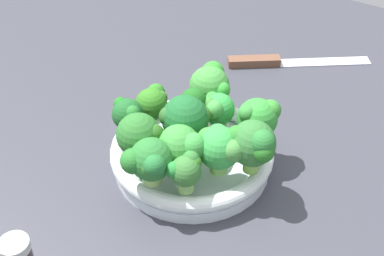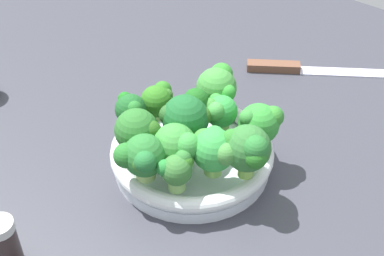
{
  "view_description": "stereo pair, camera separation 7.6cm",
  "coord_description": "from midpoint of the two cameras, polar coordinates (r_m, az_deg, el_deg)",
  "views": [
    {
      "loc": [
        48.48,
        34.26,
        55.81
      ],
      "look_at": [
        -1.07,
        3.17,
        7.11
      ],
      "focal_mm": 51.09,
      "sensor_mm": 36.0,
      "label": 1
    },
    {
      "loc": [
        44.03,
        40.42,
        55.81
      ],
      "look_at": [
        -1.07,
        3.17,
        7.11
      ],
      "focal_mm": 51.09,
      "sensor_mm": 36.0,
      "label": 2
    }
  ],
  "objects": [
    {
      "name": "broccoli_floret_1",
      "position": [
        0.77,
        10.04,
        0.43
      ],
      "size": [
        6.41,
        5.84,
        6.55
      ],
      "color": "#81BD5C",
      "rests_on": "bowl"
    },
    {
      "name": "broccoli_floret_11",
      "position": [
        0.72,
        1.49,
        -2.01
      ],
      "size": [
        5.91,
        6.91,
        6.74
      ],
      "color": "#94BC6A",
      "rests_on": "bowl"
    },
    {
      "name": "broccoli_floret_0",
      "position": [
        0.81,
        5.37,
        4.19
      ],
      "size": [
        6.62,
        6.72,
        7.53
      ],
      "color": "#A1D970",
      "rests_on": "bowl"
    },
    {
      "name": "broccoli_floret_4",
      "position": [
        0.74,
        -2.81,
        -0.37
      ],
      "size": [
        6.05,
        6.49,
        7.34
      ],
      "color": "#89C566",
      "rests_on": "bowl"
    },
    {
      "name": "broccoli_floret_5",
      "position": [
        0.81,
        -0.88,
        2.86
      ],
      "size": [
        5.61,
        4.8,
        5.67
      ],
      "color": "#A2D26F",
      "rests_on": "bowl"
    },
    {
      "name": "broccoli_floret_9",
      "position": [
        0.69,
        1.56,
        -4.44
      ],
      "size": [
        4.6,
        4.25,
        5.5
      ],
      "color": "#7EB45D",
      "rests_on": "bowl"
    },
    {
      "name": "knife",
      "position": [
        1.03,
        13.28,
        6.0
      ],
      "size": [
        17.43,
        23.03,
        1.5
      ],
      "color": "silver",
      "rests_on": "ground_plane"
    },
    {
      "name": "broccoli_floret_8",
      "position": [
        0.71,
        8.88,
        -2.3
      ],
      "size": [
        6.23,
        7.0,
        7.98
      ],
      "color": "#88C350",
      "rests_on": "bowl"
    },
    {
      "name": "broccoli_floret_3",
      "position": [
        0.75,
        2.33,
        1.12
      ],
      "size": [
        7.74,
        6.64,
        7.89
      ],
      "color": "#82B055",
      "rests_on": "bowl"
    },
    {
      "name": "bowl",
      "position": [
        0.79,
        2.74,
        -2.9
      ],
      "size": [
        23.66,
        23.66,
        4.11
      ],
      "color": "white",
      "rests_on": "ground_plane"
    },
    {
      "name": "broccoli_floret_7",
      "position": [
        0.78,
        5.66,
        1.58
      ],
      "size": [
        5.35,
        4.7,
        6.47
      ],
      "color": "#91BD5D",
      "rests_on": "bowl"
    },
    {
      "name": "broccoli_floret_2",
      "position": [
        0.71,
        5.35,
        -2.31
      ],
      "size": [
        5.85,
        7.17,
        6.98
      ],
      "color": "#82C158",
      "rests_on": "bowl"
    },
    {
      "name": "ground_plane",
      "position": [
        0.82,
        0.46,
        -4.05
      ],
      "size": [
        130.0,
        130.0,
        2.5
      ],
      "primitive_type": "cube",
      "color": "#363740"
    },
    {
      "name": "broccoli_floret_10",
      "position": [
        0.78,
        -3.62,
        1.79
      ],
      "size": [
        4.5,
        4.88,
        6.24
      ],
      "color": "#7DC15A",
      "rests_on": "bowl"
    },
    {
      "name": "broccoli_floret_6",
      "position": [
        0.7,
        -2.16,
        -3.21
      ],
      "size": [
        6.32,
        6.38,
        6.73
      ],
      "color": "#A0CC72",
      "rests_on": "bowl"
    },
    {
      "name": "pepper_shaker",
      "position": [
        0.69,
        -15.97,
        -11.69
      ],
      "size": [
        3.56,
        3.56,
        7.45
      ],
      "color": "#302424",
      "rests_on": "ground_plane"
    }
  ]
}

